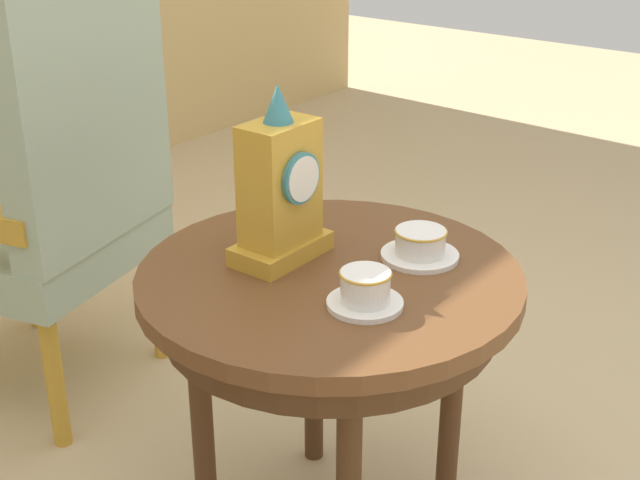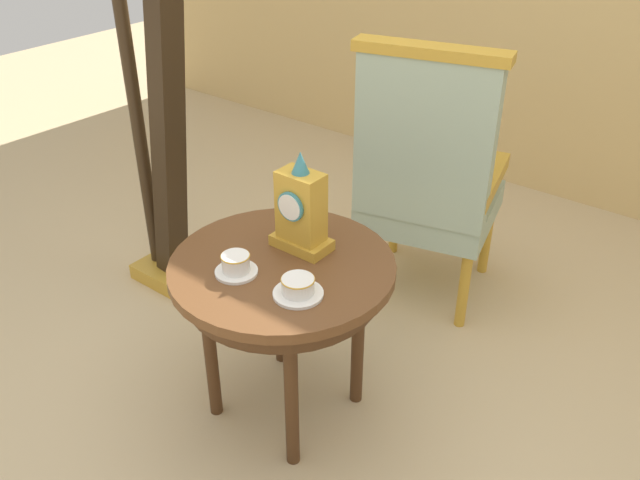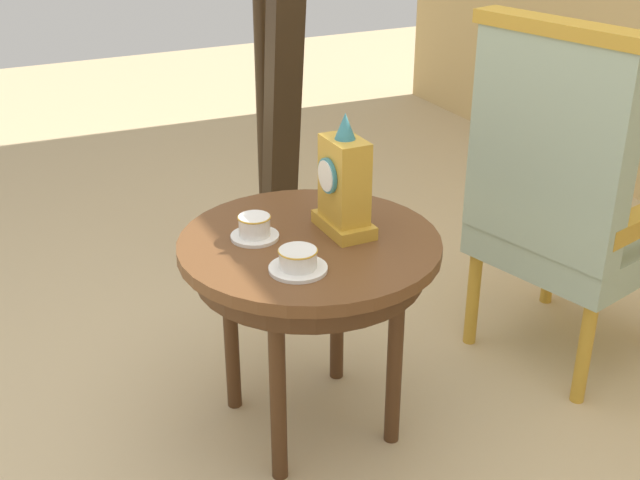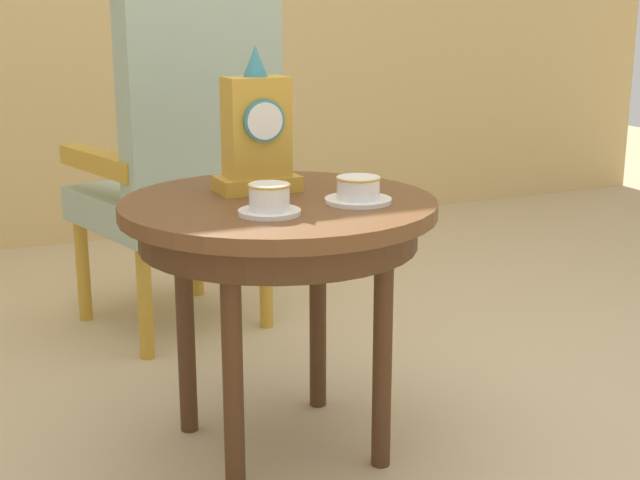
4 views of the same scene
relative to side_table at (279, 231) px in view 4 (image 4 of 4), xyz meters
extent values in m
plane|color=tan|center=(0.06, -0.02, -0.54)|extent=(10.00, 10.00, 0.00)
cylinder|color=brown|center=(0.00, 0.00, 0.06)|extent=(0.72, 0.72, 0.03)
cylinder|color=#482B16|center=(0.00, 0.00, 0.00)|extent=(0.63, 0.63, 0.07)
cylinder|color=#482B16|center=(0.18, 0.18, -0.25)|extent=(0.04, 0.04, 0.58)
cylinder|color=#482B16|center=(-0.18, 0.18, -0.25)|extent=(0.04, 0.04, 0.58)
cylinder|color=#482B16|center=(-0.18, -0.18, -0.25)|extent=(0.04, 0.04, 0.58)
cylinder|color=#482B16|center=(0.18, -0.18, -0.25)|extent=(0.04, 0.04, 0.58)
cylinder|color=white|center=(-0.07, -0.13, 0.08)|extent=(0.13, 0.13, 0.01)
cylinder|color=white|center=(-0.07, -0.13, 0.11)|extent=(0.09, 0.09, 0.06)
torus|color=gold|center=(-0.07, -0.13, 0.14)|extent=(0.09, 0.09, 0.00)
cylinder|color=white|center=(0.15, -0.10, 0.08)|extent=(0.15, 0.15, 0.01)
cylinder|color=white|center=(0.15, -0.10, 0.11)|extent=(0.10, 0.10, 0.05)
torus|color=gold|center=(0.15, -0.10, 0.13)|extent=(0.10, 0.10, 0.00)
cube|color=gold|center=(-0.01, 0.11, 0.09)|extent=(0.19, 0.11, 0.04)
cube|color=gold|center=(-0.01, 0.11, 0.22)|extent=(0.14, 0.09, 0.23)
cylinder|color=teal|center=(-0.01, 0.06, 0.24)|extent=(0.10, 0.01, 0.10)
cylinder|color=white|center=(-0.01, 0.05, 0.24)|extent=(0.08, 0.00, 0.08)
cone|color=teal|center=(-0.01, 0.11, 0.37)|extent=(0.06, 0.06, 0.07)
cube|color=#9EB299|center=(0.00, 0.96, -0.13)|extent=(0.63, 0.63, 0.11)
cube|color=#9EB299|center=(0.06, 0.74, 0.24)|extent=(0.53, 0.21, 0.64)
cube|color=gold|center=(0.23, 1.01, 0.03)|extent=(0.18, 0.47, 0.06)
cube|color=gold|center=(-0.22, 0.90, 0.03)|extent=(0.18, 0.47, 0.06)
cylinder|color=gold|center=(0.16, 1.22, -0.36)|extent=(0.04, 0.04, 0.35)
cylinder|color=gold|center=(-0.26, 1.12, -0.36)|extent=(0.04, 0.04, 0.35)
cylinder|color=gold|center=(0.27, 0.80, -0.36)|extent=(0.04, 0.04, 0.35)
cylinder|color=gold|center=(-0.16, 0.69, -0.36)|extent=(0.04, 0.04, 0.35)
camera|label=1|loc=(-1.17, -0.88, 0.79)|focal=49.54mm
camera|label=2|loc=(1.18, -1.32, 1.23)|focal=37.79mm
camera|label=3|loc=(1.81, -0.85, 1.04)|focal=46.22mm
camera|label=4|loc=(-0.73, -1.84, 0.50)|focal=50.36mm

